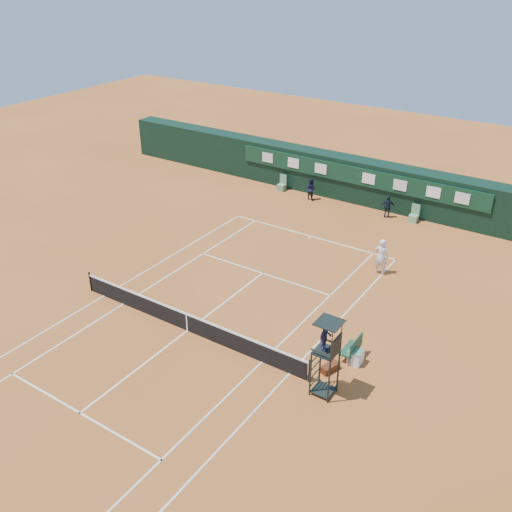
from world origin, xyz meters
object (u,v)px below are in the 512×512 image
(cooler, at_px, (356,357))
(player_bench, at_px, (353,347))
(umpire_chair, at_px, (326,343))
(player, at_px, (381,256))
(tennis_net, at_px, (187,322))

(cooler, bearing_deg, player_bench, 140.08)
(umpire_chair, distance_m, cooler, 3.23)
(player_bench, relative_size, player, 0.58)
(tennis_net, relative_size, umpire_chair, 3.77)
(player_bench, distance_m, cooler, 0.43)
(tennis_net, height_order, umpire_chair, umpire_chair)
(cooler, height_order, player, player)
(player_bench, height_order, player, player)
(tennis_net, xyz_separation_m, player_bench, (7.21, 2.35, 0.09))
(tennis_net, height_order, player_bench, same)
(player_bench, xyz_separation_m, cooler, (0.25, -0.21, -0.27))
(tennis_net, distance_m, cooler, 7.76)
(umpire_chair, height_order, player, umpire_chair)
(player_bench, xyz_separation_m, player, (-1.91, 7.60, 0.43))
(umpire_chair, bearing_deg, player_bench, 89.28)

